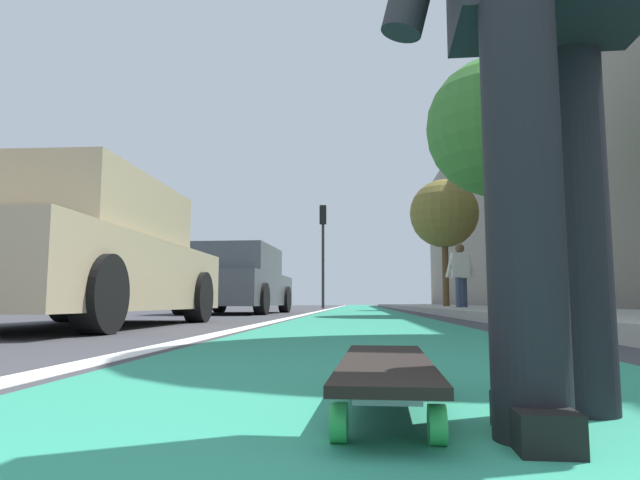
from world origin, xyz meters
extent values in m
plane|color=#38383D|center=(10.00, 0.00, 0.00)|extent=(80.00, 80.00, 0.00)
cube|color=#288466|center=(24.00, 0.00, 0.00)|extent=(56.00, 2.02, 0.00)
cube|color=silver|center=(20.00, 1.16, 0.00)|extent=(52.00, 0.16, 0.01)
cube|color=#9E9B93|center=(18.00, -3.04, 0.06)|extent=(52.00, 3.20, 0.13)
cube|color=gray|center=(22.00, -5.97, 4.51)|extent=(40.00, 1.20, 9.02)
cylinder|color=green|center=(1.11, 0.08, 0.04)|extent=(0.07, 0.03, 0.07)
cylinder|color=green|center=(1.10, -0.09, 0.04)|extent=(0.07, 0.03, 0.07)
cylinder|color=green|center=(0.51, 0.10, 0.04)|extent=(0.07, 0.03, 0.07)
cylinder|color=green|center=(0.50, -0.07, 0.04)|extent=(0.07, 0.03, 0.07)
cube|color=silver|center=(1.11, -0.01, 0.08)|extent=(0.06, 0.12, 0.02)
cube|color=silver|center=(0.51, 0.02, 0.08)|extent=(0.06, 0.12, 0.02)
cube|color=black|center=(0.81, 0.01, 0.10)|extent=(0.85, 0.23, 0.02)
cylinder|color=black|center=(0.54, -0.24, 0.41)|extent=(0.14, 0.14, 0.82)
cylinder|color=black|center=(0.79, -0.43, 0.41)|extent=(0.14, 0.14, 0.82)
cube|color=black|center=(0.54, -0.24, 0.04)|extent=(0.26, 0.11, 0.07)
cube|color=tan|center=(4.98, 2.88, 0.52)|extent=(4.25, 1.76, 0.70)
cube|color=tan|center=(4.83, 2.88, 1.17)|extent=(2.34, 1.62, 0.60)
cube|color=#4C606B|center=(6.00, 2.88, 1.17)|extent=(0.04, 1.55, 0.51)
cylinder|color=black|center=(6.30, 3.72, 0.31)|extent=(0.62, 0.22, 0.62)
cylinder|color=black|center=(6.30, 2.05, 0.31)|extent=(0.62, 0.22, 0.62)
cylinder|color=black|center=(3.66, 2.05, 0.31)|extent=(0.62, 0.22, 0.62)
cube|color=#4C5156|center=(11.74, 2.73, 0.53)|extent=(4.34, 1.90, 0.70)
cube|color=#4C5156|center=(11.59, 2.74, 1.18)|extent=(2.41, 1.68, 0.60)
cube|color=#4C606B|center=(12.77, 2.69, 1.18)|extent=(0.10, 1.52, 0.51)
cylinder|color=black|center=(13.10, 3.50, 0.32)|extent=(0.64, 0.25, 0.63)
cylinder|color=black|center=(13.03, 1.86, 0.32)|extent=(0.64, 0.25, 0.63)
cylinder|color=black|center=(10.45, 3.61, 0.32)|extent=(0.64, 0.25, 0.63)
cylinder|color=black|center=(10.39, 1.97, 0.32)|extent=(0.64, 0.25, 0.63)
cylinder|color=#2D2D2D|center=(22.83, 1.56, 1.77)|extent=(0.12, 0.12, 3.55)
cube|color=black|center=(22.83, 1.56, 3.95)|extent=(0.24, 0.28, 0.80)
sphere|color=red|center=(22.96, 1.56, 4.21)|extent=(0.16, 0.16, 0.16)
sphere|color=#392907|center=(22.96, 1.56, 3.95)|extent=(0.16, 0.16, 0.16)
sphere|color=black|center=(22.96, 1.56, 3.69)|extent=(0.16, 0.16, 0.16)
cylinder|color=brown|center=(10.23, -2.64, 1.34)|extent=(0.23, 0.23, 2.69)
sphere|color=#3D7F33|center=(10.23, -2.64, 3.63)|extent=(2.71, 2.71, 2.71)
cylinder|color=brown|center=(17.06, -2.64, 1.14)|extent=(0.20, 0.20, 2.28)
sphere|color=olive|center=(17.06, -2.64, 3.03)|extent=(2.14, 2.14, 2.14)
cylinder|color=#384260|center=(13.55, -2.54, 0.42)|extent=(0.14, 0.14, 0.85)
cylinder|color=#384260|center=(13.28, -2.35, 0.42)|extent=(0.14, 0.14, 0.85)
cube|color=black|center=(13.55, -2.54, 0.04)|extent=(0.27, 0.10, 0.07)
cube|color=silver|center=(13.42, -2.44, 1.16)|extent=(0.25, 0.41, 0.62)
cylinder|color=silver|center=(13.42, -2.68, 1.16)|extent=(0.09, 0.24, 0.62)
cylinder|color=silver|center=(13.42, -2.19, 1.16)|extent=(0.09, 0.24, 0.62)
sphere|color=brown|center=(13.42, -2.44, 1.58)|extent=(0.23, 0.23, 0.23)
camera|label=1|loc=(-0.50, 0.07, 0.24)|focal=31.29mm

